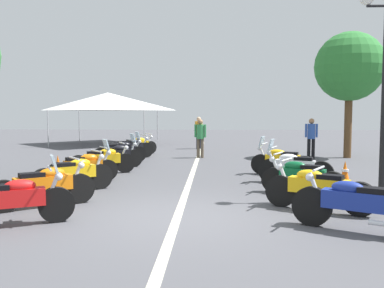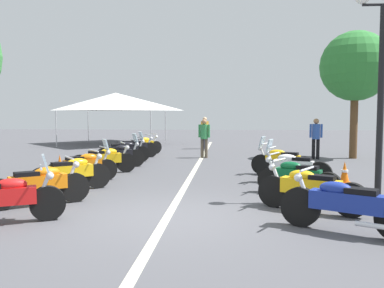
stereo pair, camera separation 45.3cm
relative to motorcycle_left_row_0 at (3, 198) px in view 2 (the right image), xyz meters
name	(u,v)px [view 2 (the right image)]	position (x,y,z in m)	size (l,w,h in m)	color
ground_plane	(167,216)	(0.80, -2.78, -0.47)	(80.00, 80.00, 0.00)	#4C4C51
lane_centre_stripe	(194,171)	(6.85, -2.78, -0.46)	(27.61, 0.16, 0.01)	beige
motorcycle_left_row_0	(3,198)	(0.00, 0.00, 0.00)	(1.14, 2.01, 1.21)	black
motorcycle_left_row_1	(39,184)	(1.44, 0.02, -0.01)	(1.41, 1.80, 1.00)	black
motorcycle_left_row_2	(72,173)	(3.13, -0.03, -0.01)	(1.42, 1.67, 1.00)	black
motorcycle_left_row_3	(84,166)	(4.53, 0.16, -0.01)	(1.19, 1.75, 1.19)	black
motorcycle_left_row_4	(104,159)	(6.13, 0.06, -0.01)	(1.11, 1.94, 1.00)	black
motorcycle_left_row_5	(118,155)	(7.56, -0.03, 0.00)	(1.15, 1.78, 1.21)	black
motorcycle_left_row_6	(124,151)	(9.13, 0.15, 0.00)	(1.14, 1.92, 1.20)	black
motorcycle_left_row_7	(134,147)	(10.69, 0.11, 0.00)	(1.35, 1.87, 1.01)	black
motorcycle_left_row_8	(142,145)	(12.28, 0.11, -0.02)	(1.47, 1.72, 0.98)	black
motorcycle_right_row_0	(345,205)	(-0.04, -5.80, 0.00)	(1.21, 1.98, 1.02)	black
motorcycle_right_row_1	(310,189)	(1.41, -5.51, 0.00)	(1.20, 1.98, 1.01)	black
motorcycle_right_row_2	(297,177)	(3.05, -5.54, -0.02)	(1.06, 1.85, 0.98)	black
motorcycle_right_row_3	(292,167)	(4.58, -5.66, 0.01)	(0.98, 1.95, 1.22)	black
motorcycle_right_row_4	(282,161)	(6.16, -5.58, 0.00)	(0.98, 1.91, 1.21)	black
street_lamp_twin_globe	(382,56)	(2.53, -7.20, 2.70)	(0.32, 1.22, 4.59)	black
traffic_cone_0	(60,165)	(5.98, 1.46, -0.17)	(0.36, 0.36, 0.61)	orange
traffic_cone_1	(345,173)	(4.91, -7.14, -0.17)	(0.36, 0.36, 0.61)	orange
bystander_0	(205,130)	(15.58, -2.66, 0.55)	(0.40, 0.40, 1.73)	#1E2338
bystander_1	(316,135)	(10.93, -7.59, 0.54)	(0.32, 0.53, 1.71)	black
bystander_2	(204,135)	(11.07, -2.89, 0.51)	(0.32, 0.51, 1.67)	brown
roadside_tree_0	(355,67)	(11.42, -9.26, 3.43)	(2.95, 2.95, 5.40)	brown
event_tent	(116,102)	(18.75, 3.11, 2.18)	(6.07, 6.07, 3.20)	white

